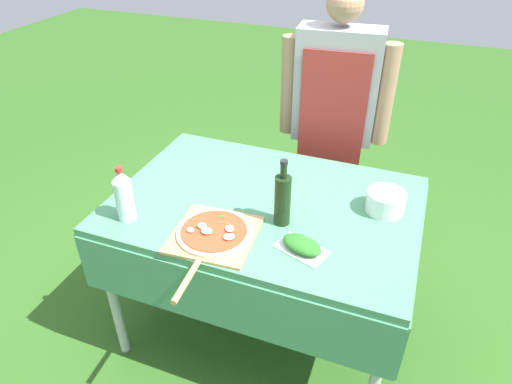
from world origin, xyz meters
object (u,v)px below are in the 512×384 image
object	(u,v)px
prep_table	(265,217)
water_bottle	(124,195)
person_cook	(334,113)
pizza_on_peel	(213,235)
oil_bottle	(283,199)
herb_container	(302,245)
mixing_tub	(386,202)

from	to	relation	value
prep_table	water_bottle	size ratio (longest dim) A/B	5.44
person_cook	water_bottle	bearing A→B (deg)	54.51
pizza_on_peel	oil_bottle	bearing A→B (deg)	36.81
person_cook	herb_container	distance (m)	1.02
herb_container	water_bottle	bearing A→B (deg)	-175.13
prep_table	person_cook	world-z (taller)	person_cook
person_cook	mixing_tub	world-z (taller)	person_cook
herb_container	mixing_tub	size ratio (longest dim) A/B	1.35
prep_table	water_bottle	world-z (taller)	water_bottle
water_bottle	oil_bottle	bearing A→B (deg)	18.30
herb_container	mixing_tub	world-z (taller)	mixing_tub
oil_bottle	herb_container	xyz separation A→B (m)	(0.13, -0.14, -0.09)
pizza_on_peel	oil_bottle	world-z (taller)	oil_bottle
oil_bottle	herb_container	size ratio (longest dim) A/B	1.34
pizza_on_peel	water_bottle	distance (m)	0.41
water_bottle	person_cook	bearing A→B (deg)	59.59
pizza_on_peel	herb_container	distance (m)	0.35
oil_bottle	person_cook	bearing A→B (deg)	89.20
prep_table	herb_container	distance (m)	0.37
prep_table	oil_bottle	world-z (taller)	oil_bottle
herb_container	mixing_tub	distance (m)	0.46
pizza_on_peel	mixing_tub	xyz separation A→B (m)	(0.61, 0.43, 0.03)
person_cook	water_bottle	size ratio (longest dim) A/B	6.47
prep_table	person_cook	distance (m)	0.79
pizza_on_peel	water_bottle	bearing A→B (deg)	177.75
person_cook	pizza_on_peel	distance (m)	1.09
pizza_on_peel	mixing_tub	bearing A→B (deg)	31.00
pizza_on_peel	herb_container	bearing A→B (deg)	4.55
pizza_on_peel	prep_table	bearing A→B (deg)	66.86
prep_table	oil_bottle	size ratio (longest dim) A/B	4.55
water_bottle	mixing_tub	xyz separation A→B (m)	(1.01, 0.44, -0.07)
person_cook	mixing_tub	bearing A→B (deg)	115.63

